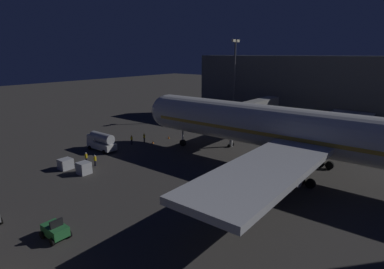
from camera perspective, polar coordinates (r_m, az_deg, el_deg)
name	(u,v)px	position (r m, az deg, el deg)	size (l,w,h in m)	color
ground_plane	(269,166)	(48.52, 13.87, -5.59)	(320.00, 320.00, 0.00)	#383533
airliner_at_gate	(327,136)	(44.40, 23.45, -0.25)	(51.12, 63.80, 18.20)	silver
jet_bridge	(248,109)	(60.59, 10.12, 4.53)	(19.93, 3.40, 7.58)	#9E9E99
terminal_wall	(365,96)	(74.28, 29.08, 6.24)	(6.00, 80.00, 15.88)	#4C4F54
apron_floodlight_mast	(234,75)	(78.47, 7.76, 10.72)	(2.90, 0.50, 19.62)	#59595E
baggage_tug_lead	(55,230)	(32.23, -23.70, -15.71)	(1.86, 2.52, 1.95)	#287038
fuel_tanker	(101,141)	(56.48, -16.30, -1.14)	(2.46, 5.84, 3.15)	silver
baggage_container_near_belt	(66,164)	(49.30, -22.10, -5.00)	(1.80, 1.61, 1.52)	#B7BABF
baggage_container_far_row	(84,168)	(46.47, -19.14, -5.81)	(1.62, 1.62, 1.67)	#B7BABF
ground_crew_near_nose_gear	(86,157)	(50.49, -18.77, -3.99)	(0.40, 0.40, 1.76)	black
ground_crew_marshaller_fwd	(132,140)	(58.73, -10.97, -0.90)	(0.40, 0.40, 1.76)	black
ground_crew_under_port_wing	(95,160)	(49.06, -17.30, -4.44)	(0.40, 0.40, 1.73)	black
ground_crew_walking_aft	(144,137)	(59.79, -8.73, -0.53)	(0.40, 0.40, 1.75)	black
traffic_cone_nose_port	(169,137)	(62.09, -4.27, -0.49)	(0.36, 0.36, 0.55)	orange
traffic_cone_nose_starboard	(153,142)	(59.05, -7.15, -1.36)	(0.36, 0.36, 0.55)	orange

